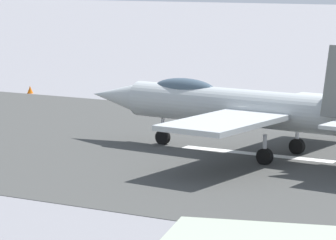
# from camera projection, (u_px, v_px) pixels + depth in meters

# --- Properties ---
(ground_plane) EXTENTS (400.00, 400.00, 0.00)m
(ground_plane) POSITION_uv_depth(u_px,v_px,m) (272.00, 156.00, 46.69)
(ground_plane) COLOR gray
(runway_strip) EXTENTS (240.00, 26.00, 0.02)m
(runway_strip) POSITION_uv_depth(u_px,v_px,m) (272.00, 156.00, 46.68)
(runway_strip) COLOR #40403E
(runway_strip) RESTS_ON ground
(fighter_jet) EXTENTS (17.86, 14.20, 5.56)m
(fighter_jet) POSITION_uv_depth(u_px,v_px,m) (249.00, 107.00, 46.55)
(fighter_jet) COLOR #ADB3B4
(fighter_jet) RESTS_ON ground
(marker_cone_mid) EXTENTS (0.44, 0.44, 0.55)m
(marker_cone_mid) POSITION_uv_depth(u_px,v_px,m) (276.00, 108.00, 60.89)
(marker_cone_mid) COLOR orange
(marker_cone_mid) RESTS_ON ground
(marker_cone_far) EXTENTS (0.44, 0.44, 0.55)m
(marker_cone_far) POSITION_uv_depth(u_px,v_px,m) (30.00, 90.00, 70.46)
(marker_cone_far) COLOR orange
(marker_cone_far) RESTS_ON ground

